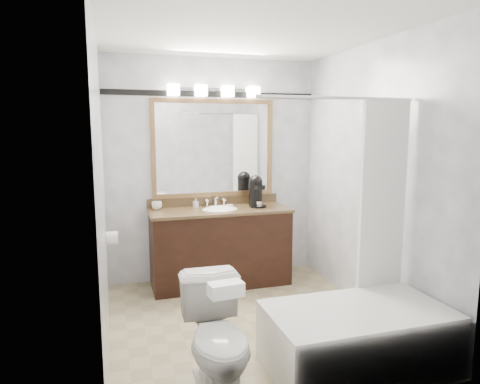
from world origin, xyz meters
name	(u,v)px	position (x,y,z in m)	size (l,w,h in m)	color
room	(248,184)	(0.00, 0.00, 1.25)	(2.42, 2.62, 2.52)	tan
vanity	(220,245)	(0.00, 1.02, 0.44)	(1.53, 0.58, 0.97)	black
mirror	(214,148)	(0.00, 1.28, 1.50)	(1.40, 0.04, 1.10)	olive
vanity_light_bar	(214,91)	(0.00, 1.23, 2.13)	(1.02, 0.14, 0.12)	silver
accent_stripe	(213,94)	(0.00, 1.29, 2.10)	(2.40, 0.01, 0.06)	black
bathtub	(359,329)	(0.55, -0.90, 0.28)	(1.30, 0.75, 1.96)	white
tp_roll	(112,238)	(-1.14, 0.66, 0.70)	(0.12, 0.12, 0.11)	white
toilet	(218,339)	(-0.50, -0.92, 0.37)	(0.42, 0.73, 0.74)	white
tissue_box	(226,289)	(-0.50, -1.12, 0.79)	(0.20, 0.11, 0.08)	white
coffee_maker	(256,190)	(0.43, 1.05, 1.03)	(0.18, 0.23, 0.36)	black
cup_left	(157,206)	(-0.66, 1.19, 0.89)	(0.11, 0.11, 0.09)	white
soap_bottle_a	(196,203)	(-0.23, 1.19, 0.90)	(0.05, 0.05, 0.10)	white
soap_bar	(229,205)	(0.14, 1.13, 0.86)	(0.07, 0.05, 0.02)	beige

